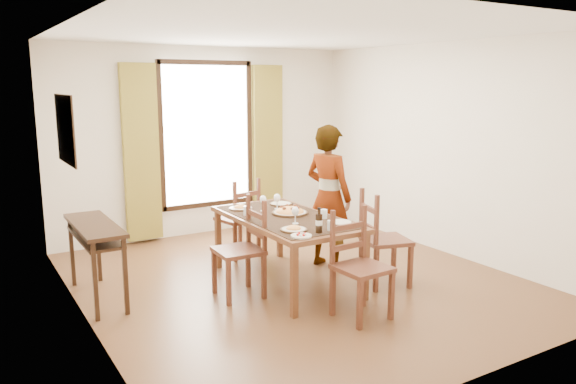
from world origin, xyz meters
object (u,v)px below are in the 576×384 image
console_table (95,235)px  dining_table (286,222)px  pasta_platter (290,210)px  man (328,197)px

console_table → dining_table: size_ratio=0.65×
console_table → dining_table: bearing=-17.1°
pasta_platter → man: bearing=13.8°
man → console_table: bearing=65.1°
dining_table → pasta_platter: bearing=37.8°
dining_table → man: (0.73, 0.23, 0.17)m
dining_table → man: bearing=17.5°
man → dining_table: bearing=90.2°
dining_table → pasta_platter: 0.17m
console_table → man: (2.63, -0.35, 0.17)m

